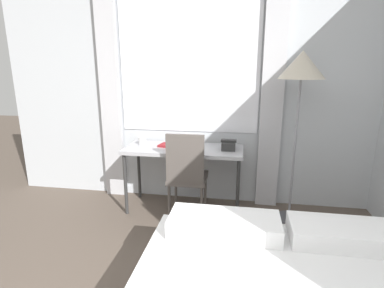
{
  "coord_description": "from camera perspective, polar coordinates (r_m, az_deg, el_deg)",
  "views": [
    {
      "loc": [
        0.44,
        -0.78,
        1.59
      ],
      "look_at": [
        -0.01,
        1.92,
        0.88
      ],
      "focal_mm": 28.0,
      "sensor_mm": 36.0,
      "label": 1
    }
  ],
  "objects": [
    {
      "name": "wall_back_with_window",
      "position": [
        3.48,
        1.75,
        10.67
      ],
      "size": [
        4.82,
        0.13,
        2.7
      ],
      "color": "silver",
      "rests_on": "ground_plane"
    },
    {
      "name": "desk",
      "position": [
        3.29,
        -1.6,
        -1.74
      ],
      "size": [
        1.29,
        0.52,
        0.73
      ],
      "color": "#B2B2B7",
      "rests_on": "ground_plane"
    },
    {
      "name": "desk_chair",
      "position": [
        3.11,
        -1.0,
        -5.39
      ],
      "size": [
        0.41,
        0.41,
        0.95
      ],
      "rotation": [
        0.0,
        0.0,
        0.01
      ],
      "color": "#59514C",
      "rests_on": "ground_plane"
    },
    {
      "name": "standing_lamp",
      "position": [
        3.08,
        20.11,
        12.38
      ],
      "size": [
        0.44,
        0.44,
        1.74
      ],
      "color": "#4C4C51",
      "rests_on": "ground_plane"
    },
    {
      "name": "telephone",
      "position": [
        3.23,
        6.98,
        -0.19
      ],
      "size": [
        0.17,
        0.19,
        0.11
      ],
      "color": "#2D2D2D",
      "rests_on": "desk"
    },
    {
      "name": "book",
      "position": [
        3.32,
        -4.07,
        -0.29
      ],
      "size": [
        0.28,
        0.21,
        0.02
      ],
      "rotation": [
        0.0,
        0.0,
        -0.23
      ],
      "color": "maroon",
      "rests_on": "desk"
    },
    {
      "name": "mug",
      "position": [
        3.44,
        -9.45,
        0.62
      ],
      "size": [
        0.08,
        0.08,
        0.09
      ],
      "color": "white",
      "rests_on": "desk"
    }
  ]
}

